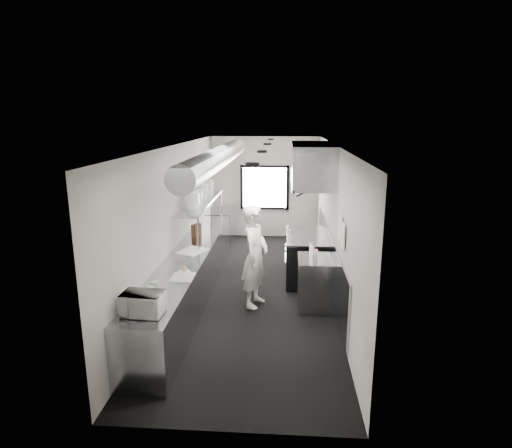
% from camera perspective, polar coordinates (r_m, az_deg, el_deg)
% --- Properties ---
extents(floor, '(3.00, 8.00, 0.01)m').
position_cam_1_polar(floor, '(8.64, -0.23, -8.59)').
color(floor, black).
rests_on(floor, ground).
extents(ceiling, '(3.00, 8.00, 0.01)m').
position_cam_1_polar(ceiling, '(8.00, -0.25, 10.28)').
color(ceiling, silver).
rests_on(ceiling, wall_back).
extents(wall_back, '(3.00, 0.02, 2.80)m').
position_cam_1_polar(wall_back, '(12.13, 1.15, 4.84)').
color(wall_back, '#B2B0A9').
rests_on(wall_back, floor).
extents(wall_front, '(3.00, 0.02, 2.80)m').
position_cam_1_polar(wall_front, '(4.43, -4.11, -11.52)').
color(wall_front, '#B2B0A9').
rests_on(wall_front, floor).
extents(wall_left, '(0.02, 8.00, 2.80)m').
position_cam_1_polar(wall_left, '(8.45, -10.44, 0.64)').
color(wall_left, '#B2B0A9').
rests_on(wall_left, floor).
extents(wall_right, '(0.02, 8.00, 2.80)m').
position_cam_1_polar(wall_right, '(8.24, 10.22, 0.31)').
color(wall_right, '#B2B0A9').
rests_on(wall_right, floor).
extents(wall_cladding, '(0.03, 5.50, 1.10)m').
position_cam_1_polar(wall_cladding, '(8.76, 9.65, -4.65)').
color(wall_cladding, gray).
rests_on(wall_cladding, wall_right).
extents(hvac_duct, '(0.40, 6.40, 0.40)m').
position_cam_1_polar(hvac_duct, '(8.50, -4.82, 8.75)').
color(hvac_duct, gray).
rests_on(hvac_duct, ceiling).
extents(service_window, '(1.36, 0.05, 1.25)m').
position_cam_1_polar(service_window, '(12.09, 1.14, 4.81)').
color(service_window, white).
rests_on(service_window, wall_back).
extents(exhaust_hood, '(0.81, 2.20, 0.88)m').
position_cam_1_polar(exhaust_hood, '(8.73, 7.36, 7.77)').
color(exhaust_hood, gray).
rests_on(exhaust_hood, ceiling).
extents(prep_counter, '(0.70, 6.00, 0.90)m').
position_cam_1_polar(prep_counter, '(8.18, -8.62, -6.70)').
color(prep_counter, gray).
rests_on(prep_counter, floor).
extents(pass_shelf, '(0.45, 3.00, 0.68)m').
position_cam_1_polar(pass_shelf, '(9.31, -7.13, 2.82)').
color(pass_shelf, gray).
rests_on(pass_shelf, prep_counter).
extents(range, '(0.88, 1.60, 0.94)m').
position_cam_1_polar(range, '(9.13, 6.62, -4.30)').
color(range, black).
rests_on(range, floor).
extents(bottle_station, '(0.65, 0.80, 0.90)m').
position_cam_1_polar(bottle_station, '(7.82, 7.89, -7.64)').
color(bottle_station, gray).
rests_on(bottle_station, floor).
extents(far_work_table, '(0.70, 1.20, 0.90)m').
position_cam_1_polar(far_work_table, '(11.65, -4.73, -0.35)').
color(far_work_table, gray).
rests_on(far_work_table, floor).
extents(notice_sheet_a, '(0.02, 0.28, 0.38)m').
position_cam_1_polar(notice_sheet_a, '(7.03, 11.06, -0.39)').
color(notice_sheet_a, white).
rests_on(notice_sheet_a, wall_right).
extents(notice_sheet_b, '(0.02, 0.28, 0.38)m').
position_cam_1_polar(notice_sheet_b, '(6.71, 11.39, -1.53)').
color(notice_sheet_b, white).
rests_on(notice_sheet_b, wall_right).
extents(line_cook, '(0.60, 0.76, 1.83)m').
position_cam_1_polar(line_cook, '(7.66, -0.12, -4.25)').
color(line_cook, white).
rests_on(line_cook, floor).
extents(microwave, '(0.50, 0.39, 0.28)m').
position_cam_1_polar(microwave, '(5.66, -14.67, -10.09)').
color(microwave, white).
rests_on(microwave, prep_counter).
extents(deli_tub_a, '(0.16, 0.16, 0.10)m').
position_cam_1_polar(deli_tub_a, '(6.28, -13.84, -8.50)').
color(deli_tub_a, '#A9B1A3').
rests_on(deli_tub_a, prep_counter).
extents(deli_tub_b, '(0.18, 0.18, 0.10)m').
position_cam_1_polar(deli_tub_b, '(6.48, -13.17, -7.81)').
color(deli_tub_b, '#A9B1A3').
rests_on(deli_tub_b, prep_counter).
extents(newspaper, '(0.35, 0.43, 0.01)m').
position_cam_1_polar(newspaper, '(6.81, -9.63, -6.91)').
color(newspaper, white).
rests_on(newspaper, prep_counter).
extents(small_plate, '(0.20, 0.20, 0.02)m').
position_cam_1_polar(small_plate, '(7.03, -9.41, -6.23)').
color(small_plate, white).
rests_on(small_plate, prep_counter).
extents(pastry, '(0.09, 0.09, 0.09)m').
position_cam_1_polar(pastry, '(7.01, -9.43, -5.83)').
color(pastry, tan).
rests_on(pastry, small_plate).
extents(cutting_board, '(0.58, 0.65, 0.02)m').
position_cam_1_polar(cutting_board, '(8.07, -8.39, -3.52)').
color(cutting_board, white).
rests_on(cutting_board, prep_counter).
extents(knife_block, '(0.18, 0.26, 0.26)m').
position_cam_1_polar(knife_block, '(9.05, -7.86, -0.81)').
color(knife_block, '#4C2B1B').
rests_on(knife_block, prep_counter).
extents(plate_stack_a, '(0.32, 0.32, 0.31)m').
position_cam_1_polar(plate_stack_a, '(8.55, -8.35, 3.10)').
color(plate_stack_a, white).
rests_on(plate_stack_a, pass_shelf).
extents(plate_stack_b, '(0.31, 0.31, 0.30)m').
position_cam_1_polar(plate_stack_b, '(8.86, -7.84, 3.47)').
color(plate_stack_b, white).
rests_on(plate_stack_b, pass_shelf).
extents(plate_stack_c, '(0.26, 0.26, 0.32)m').
position_cam_1_polar(plate_stack_c, '(9.50, -7.09, 4.25)').
color(plate_stack_c, white).
rests_on(plate_stack_c, pass_shelf).
extents(plate_stack_d, '(0.30, 0.30, 0.36)m').
position_cam_1_polar(plate_stack_d, '(10.07, -6.30, 4.91)').
color(plate_stack_d, white).
rests_on(plate_stack_d, pass_shelf).
extents(squeeze_bottle_a, '(0.08, 0.08, 0.19)m').
position_cam_1_polar(squeeze_bottle_a, '(7.31, 7.54, -4.65)').
color(squeeze_bottle_a, white).
rests_on(squeeze_bottle_a, bottle_station).
extents(squeeze_bottle_b, '(0.06, 0.06, 0.17)m').
position_cam_1_polar(squeeze_bottle_b, '(7.55, 7.75, -4.13)').
color(squeeze_bottle_b, white).
rests_on(squeeze_bottle_b, bottle_station).
extents(squeeze_bottle_c, '(0.06, 0.06, 0.16)m').
position_cam_1_polar(squeeze_bottle_c, '(7.64, 7.91, -3.93)').
color(squeeze_bottle_c, white).
rests_on(squeeze_bottle_c, bottle_station).
extents(squeeze_bottle_d, '(0.08, 0.08, 0.19)m').
position_cam_1_polar(squeeze_bottle_d, '(7.74, 7.46, -3.58)').
color(squeeze_bottle_d, white).
rests_on(squeeze_bottle_d, bottle_station).
extents(squeeze_bottle_e, '(0.09, 0.09, 0.19)m').
position_cam_1_polar(squeeze_bottle_e, '(7.91, 7.26, -3.18)').
color(squeeze_bottle_e, white).
rests_on(squeeze_bottle_e, bottle_station).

